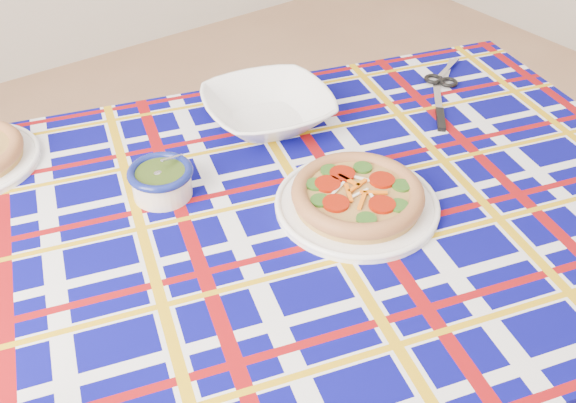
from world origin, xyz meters
TOP-DOWN VIEW (x-y plane):
  - floor at (0.00, 0.00)m, footprint 4.00×4.00m
  - dining_table at (-0.49, -0.26)m, footprint 1.74×1.35m
  - tablecloth at (-0.49, -0.26)m, footprint 1.78×1.39m
  - main_focaccia_plate at (-0.36, -0.33)m, footprint 0.35×0.35m
  - pesto_bowl at (-0.62, -0.09)m, footprint 0.15×0.15m
  - serving_bowl at (-0.32, 0.00)m, footprint 0.32×0.32m
  - table_knife at (0.05, -0.14)m, footprint 0.16×0.17m
  - kitchen_scissors at (0.17, -0.06)m, footprint 0.20×0.16m

SIDE VIEW (x-z plane):
  - floor at x=0.00m, z-range 0.00..0.00m
  - dining_table at x=-0.49m, z-range 0.29..1.01m
  - tablecloth at x=-0.49m, z-range 0.62..0.72m
  - table_knife at x=0.05m, z-range 0.72..0.73m
  - kitchen_scissors at x=0.17m, z-range 0.72..0.74m
  - main_focaccia_plate at x=-0.36m, z-range 0.72..0.78m
  - serving_bowl at x=-0.32m, z-range 0.72..0.79m
  - pesto_bowl at x=-0.62m, z-range 0.72..0.79m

